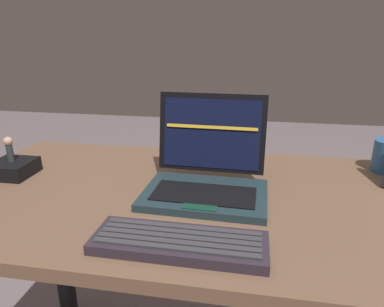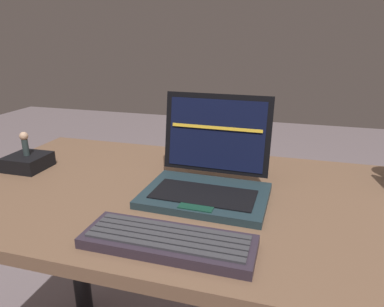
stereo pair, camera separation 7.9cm
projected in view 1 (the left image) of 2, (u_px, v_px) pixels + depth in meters
name	position (u px, v px, depth m)	size (l,w,h in m)	color
desk	(205.00, 245.00, 0.90)	(1.33, 0.67, 0.76)	brown
laptop_front	(207.00, 175.00, 0.85)	(0.30, 0.25, 0.23)	#1F3138
external_keyboard	(179.00, 242.00, 0.64)	(0.32, 0.11, 0.02)	#2E2531
figurine_stand	(13.00, 168.00, 0.96)	(0.11, 0.11, 0.04)	black
figurine	(9.00, 147.00, 0.94)	(0.02, 0.02, 0.07)	#2B3838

